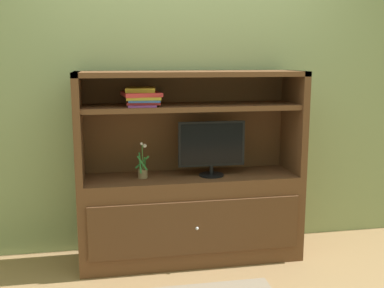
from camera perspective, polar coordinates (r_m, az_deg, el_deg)
ground_plane at (r=3.36m, az=1.14°, el=-16.49°), size 8.00×8.00×0.00m
painted_rear_wall at (r=3.73m, az=-1.14°, el=8.61°), size 6.00×0.10×2.80m
media_console at (r=3.55m, az=-0.16°, el=-6.65°), size 1.66×0.48×1.43m
tv_monitor at (r=3.44m, az=2.43°, el=-0.32°), size 0.50×0.19×0.41m
potted_plant at (r=3.43m, az=-6.07°, el=-3.20°), size 0.11×0.11×0.27m
magazine_stack at (r=3.35m, az=-6.14°, el=5.78°), size 0.30×0.37×0.13m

